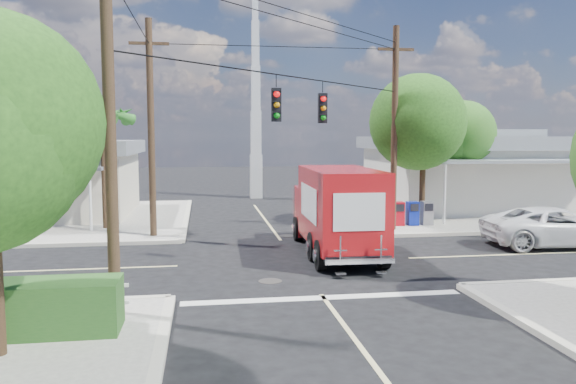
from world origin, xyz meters
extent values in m
plane|color=black|center=(0.00, 0.00, 0.00)|extent=(120.00, 120.00, 0.00)
cube|color=gray|center=(11.00, 11.00, 0.07)|extent=(14.00, 14.00, 0.14)
cube|color=beige|center=(4.00, 11.00, 0.07)|extent=(0.25, 14.00, 0.14)
cube|color=beige|center=(11.00, 4.00, 0.07)|extent=(14.00, 0.25, 0.14)
cube|color=gray|center=(-11.00, 11.00, 0.07)|extent=(14.00, 14.00, 0.14)
cube|color=beige|center=(-4.00, 11.00, 0.07)|extent=(0.25, 14.00, 0.14)
cube|color=beige|center=(0.00, 10.00, 0.01)|extent=(0.12, 12.00, 0.01)
cube|color=beige|center=(10.00, 0.00, 0.01)|extent=(12.00, 0.12, 0.01)
cube|color=silver|center=(0.00, -4.30, 0.01)|extent=(7.50, 0.40, 0.01)
cube|color=silver|center=(12.50, 12.00, 1.84)|extent=(11.00, 8.00, 3.40)
cube|color=gray|center=(12.50, 12.00, 3.89)|extent=(11.80, 8.80, 0.70)
cube|color=gray|center=(12.50, 12.00, 4.39)|extent=(6.05, 4.40, 0.50)
cube|color=gray|center=(12.50, 7.10, 3.04)|extent=(9.90, 1.80, 0.15)
cylinder|color=silver|center=(8.10, 6.30, 1.59)|extent=(0.12, 0.12, 2.90)
cube|color=beige|center=(-12.00, 12.50, 1.74)|extent=(10.00, 8.00, 3.20)
cube|color=gray|center=(-12.00, 12.50, 3.69)|extent=(10.80, 8.80, 0.70)
cube|color=gray|center=(-12.00, 12.50, 4.19)|extent=(5.50, 4.40, 0.50)
cylinder|color=silver|center=(-8.00, 6.80, 1.49)|extent=(0.12, 0.12, 2.70)
cube|color=silver|center=(0.50, 20.00, 1.50)|extent=(0.80, 0.80, 3.00)
cube|color=silver|center=(0.50, 20.00, 4.50)|extent=(0.70, 0.70, 3.00)
cube|color=silver|center=(0.50, 20.00, 7.50)|extent=(0.60, 0.60, 3.00)
cube|color=silver|center=(0.50, 20.00, 10.50)|extent=(0.50, 0.50, 3.00)
sphere|color=#204715|center=(-6.65, -7.80, 4.20)|extent=(3.25, 3.25, 3.25)
cylinder|color=#422D1C|center=(7.20, 6.80, 2.19)|extent=(0.28, 0.28, 4.10)
sphere|color=#204715|center=(7.20, 6.80, 4.75)|extent=(4.10, 4.10, 4.10)
sphere|color=#204715|center=(6.80, 7.00, 5.00)|extent=(3.33, 3.33, 3.33)
sphere|color=#204715|center=(7.55, 6.50, 4.62)|extent=(3.58, 3.58, 3.58)
cylinder|color=#422D1C|center=(9.80, 9.00, 1.93)|extent=(0.28, 0.28, 3.58)
sphere|color=#2E6B21|center=(9.80, 9.00, 4.17)|extent=(3.58, 3.58, 3.58)
sphere|color=#2E6B21|center=(9.40, 9.20, 4.40)|extent=(2.91, 2.91, 2.91)
sphere|color=#2E6B21|center=(10.15, 8.70, 4.06)|extent=(3.14, 3.14, 3.14)
cylinder|color=#422D1C|center=(-7.50, 7.50, 2.64)|extent=(0.24, 0.24, 5.00)
cone|color=#297225|center=(-6.60, 7.50, 5.24)|extent=(0.50, 2.06, 0.98)
cone|color=#297225|center=(-6.94, 8.20, 5.24)|extent=(1.92, 1.68, 0.98)
cone|color=#297225|center=(-7.70, 8.38, 5.24)|extent=(2.12, 0.95, 0.98)
cone|color=#297225|center=(-8.31, 7.89, 5.24)|extent=(1.34, 2.07, 0.98)
cone|color=#297225|center=(-8.31, 7.11, 5.24)|extent=(1.34, 2.07, 0.98)
cone|color=#297225|center=(-7.70, 6.62, 5.24)|extent=(2.12, 0.95, 0.98)
cone|color=#297225|center=(-6.94, 6.80, 5.24)|extent=(1.92, 1.68, 0.98)
cylinder|color=#422D1C|center=(-9.50, 9.00, 2.44)|extent=(0.24, 0.24, 4.60)
cone|color=#297225|center=(-8.60, 9.00, 4.84)|extent=(0.50, 2.06, 0.98)
cone|color=#297225|center=(-8.94, 9.70, 4.84)|extent=(1.92, 1.68, 0.98)
cone|color=#297225|center=(-9.70, 9.88, 4.84)|extent=(2.12, 0.95, 0.98)
cone|color=#297225|center=(-10.31, 9.39, 4.84)|extent=(1.34, 2.07, 0.98)
cone|color=#297225|center=(-10.31, 8.61, 4.84)|extent=(1.34, 2.07, 0.98)
cone|color=#297225|center=(-9.70, 8.12, 4.84)|extent=(2.12, 0.95, 0.98)
cone|color=#297225|center=(-8.94, 8.30, 4.84)|extent=(1.92, 1.68, 0.98)
cylinder|color=#473321|center=(-5.20, -5.20, 4.50)|extent=(0.28, 0.28, 9.00)
cylinder|color=#473321|center=(5.20, 5.20, 4.50)|extent=(0.28, 0.28, 9.00)
cube|color=#473321|center=(5.20, 5.20, 8.00)|extent=(1.60, 0.12, 0.12)
cylinder|color=#473321|center=(-5.20, 5.20, 4.50)|extent=(0.28, 0.28, 9.00)
cube|color=#473321|center=(-5.20, 5.20, 8.00)|extent=(1.60, 0.12, 0.12)
cylinder|color=black|center=(0.00, 0.00, 6.20)|extent=(10.43, 10.43, 0.04)
cube|color=black|center=(-0.80, -0.80, 5.25)|extent=(0.30, 0.24, 1.05)
sphere|color=red|center=(-0.80, -0.94, 5.58)|extent=(0.20, 0.20, 0.20)
cube|color=black|center=(1.10, 1.10, 5.25)|extent=(0.30, 0.24, 1.05)
sphere|color=red|center=(1.10, 0.96, 5.58)|extent=(0.20, 0.20, 0.20)
cube|color=silver|center=(-5.00, -5.60, 0.64)|extent=(0.09, 0.06, 1.00)
cube|color=#B10A17|center=(5.80, 6.20, 0.69)|extent=(0.50, 0.50, 1.10)
cube|color=#0D1E92|center=(6.50, 6.20, 0.69)|extent=(0.50, 0.50, 1.10)
cube|color=slate|center=(7.20, 6.20, 0.69)|extent=(0.50, 0.50, 1.10)
cube|color=black|center=(1.65, 1.27, 0.49)|extent=(2.25, 7.05, 0.22)
cube|color=red|center=(1.72, 4.01, 1.21)|extent=(2.19, 1.58, 1.97)
cube|color=black|center=(1.74, 4.63, 1.57)|extent=(1.89, 0.27, 0.85)
cube|color=silver|center=(1.75, 4.81, 0.58)|extent=(2.07, 0.16, 0.31)
cube|color=red|center=(1.63, 0.46, 1.84)|extent=(2.38, 5.26, 2.60)
cube|color=white|center=(2.77, 0.43, 1.97)|extent=(0.10, 3.23, 1.17)
cube|color=white|center=(0.49, 0.49, 1.97)|extent=(0.10, 3.23, 1.17)
cube|color=white|center=(1.56, -2.15, 1.97)|extent=(1.61, 0.06, 1.17)
cube|color=silver|center=(1.56, -2.27, 0.49)|extent=(2.16, 0.28, 0.16)
cube|color=silver|center=(0.92, -2.37, 0.85)|extent=(0.40, 0.06, 0.90)
cube|color=silver|center=(2.18, -2.40, 0.85)|extent=(0.40, 0.06, 0.90)
cylinder|color=black|center=(0.69, 3.90, 0.49)|extent=(0.31, 0.99, 0.99)
cylinder|color=black|center=(2.75, 3.84, 0.49)|extent=(0.31, 0.99, 0.99)
cylinder|color=black|center=(0.55, -1.30, 0.49)|extent=(0.31, 0.99, 0.99)
cylinder|color=black|center=(2.61, -1.36, 0.49)|extent=(0.31, 0.99, 0.99)
imported|color=silver|center=(10.40, 1.19, 0.76)|extent=(5.67, 2.95, 1.53)
camera|label=1|loc=(-3.11, -18.51, 4.27)|focal=35.00mm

